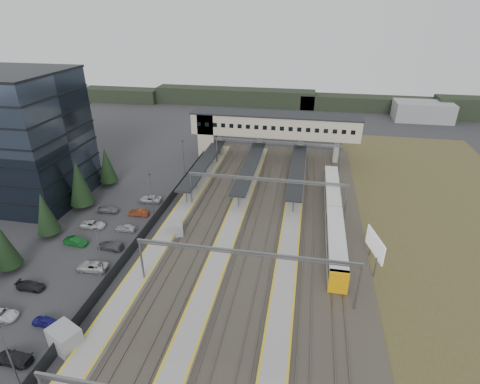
% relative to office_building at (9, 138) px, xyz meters
% --- Properties ---
extents(ground, '(220.00, 220.00, 0.00)m').
position_rel_office_building_xyz_m(ground, '(36.00, -12.00, -12.19)').
color(ground, '#2B2B2D').
rests_on(ground, ground).
extents(office_building, '(24.30, 18.30, 24.30)m').
position_rel_office_building_xyz_m(office_building, '(0.00, 0.00, 0.00)').
color(office_building, '#323C4E').
rests_on(office_building, ground).
extents(conifer_row, '(4.42, 49.82, 9.50)m').
position_rel_office_building_xyz_m(conifer_row, '(14.00, -15.86, -7.36)').
color(conifer_row, black).
rests_on(conifer_row, ground).
extents(car_park, '(10.41, 44.38, 1.28)m').
position_rel_office_building_xyz_m(car_park, '(22.64, -17.83, -11.59)').
color(car_park, '#AAABAF').
rests_on(car_park, ground).
extents(lampposts, '(0.50, 53.25, 8.07)m').
position_rel_office_building_xyz_m(lampposts, '(28.00, -10.75, -7.86)').
color(lampposts, slate).
rests_on(lampposts, ground).
extents(fence, '(0.08, 90.00, 2.00)m').
position_rel_office_building_xyz_m(fence, '(29.50, -7.00, -11.19)').
color(fence, '#26282B').
rests_on(fence, ground).
extents(relay_cabin_near, '(4.05, 3.60, 2.79)m').
position_rel_office_building_xyz_m(relay_cabin_near, '(29.98, -31.92, -10.80)').
color(relay_cabin_near, gray).
rests_on(relay_cabin_near, ground).
extents(relay_cabin_far, '(3.15, 2.94, 2.31)m').
position_rel_office_building_xyz_m(relay_cabin_far, '(34.24, -8.07, -11.03)').
color(relay_cabin_far, gray).
rests_on(relay_cabin_far, ground).
extents(rail_corridor, '(34.00, 90.00, 0.92)m').
position_rel_office_building_xyz_m(rail_corridor, '(45.34, -7.00, -11.90)').
color(rail_corridor, '#3C362E').
rests_on(rail_corridor, ground).
extents(canopies, '(23.10, 30.00, 3.28)m').
position_rel_office_building_xyz_m(canopies, '(43.00, 15.00, -8.27)').
color(canopies, black).
rests_on(canopies, ground).
extents(footbridge, '(40.40, 6.40, 11.20)m').
position_rel_office_building_xyz_m(footbridge, '(43.70, 30.00, -4.26)').
color(footbridge, '#AFA88B').
rests_on(footbridge, ground).
extents(gantries, '(28.40, 62.28, 7.17)m').
position_rel_office_building_xyz_m(gantries, '(48.00, -9.00, -6.20)').
color(gantries, slate).
rests_on(gantries, ground).
extents(train, '(2.61, 36.27, 3.29)m').
position_rel_office_building_xyz_m(train, '(60.00, 0.23, -10.32)').
color(train, silver).
rests_on(train, ground).
extents(billboard, '(1.67, 5.98, 5.24)m').
position_rel_office_building_xyz_m(billboard, '(65.23, -10.34, -8.66)').
color(billboard, slate).
rests_on(billboard, ground).
extents(scrub_east, '(34.00, 120.00, 0.06)m').
position_rel_office_building_xyz_m(scrub_east, '(81.00, -7.00, -12.16)').
color(scrub_east, '#4D4428').
rests_on(scrub_east, ground).
extents(treeline_far, '(170.00, 19.00, 7.00)m').
position_rel_office_building_xyz_m(treeline_far, '(59.81, 80.28, -9.24)').
color(treeline_far, black).
rests_on(treeline_far, ground).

